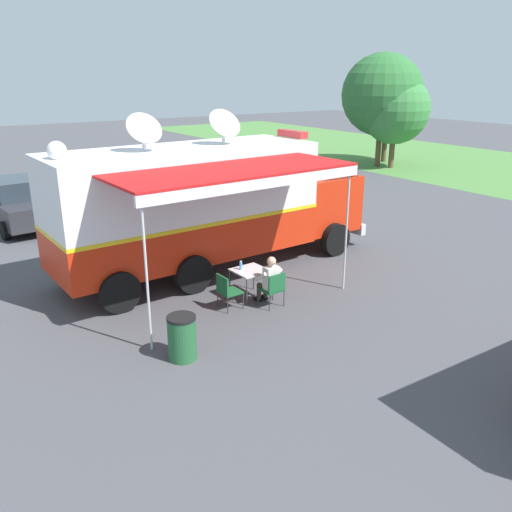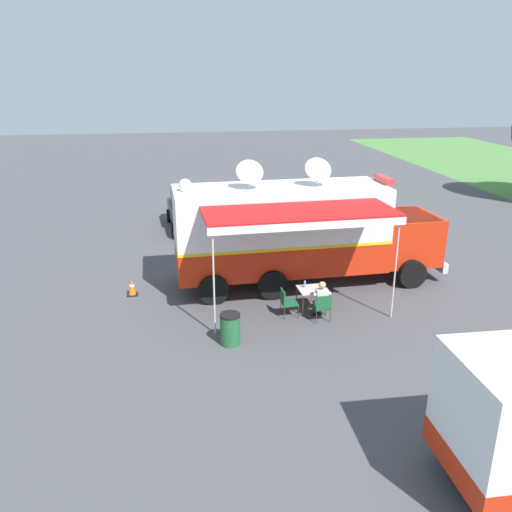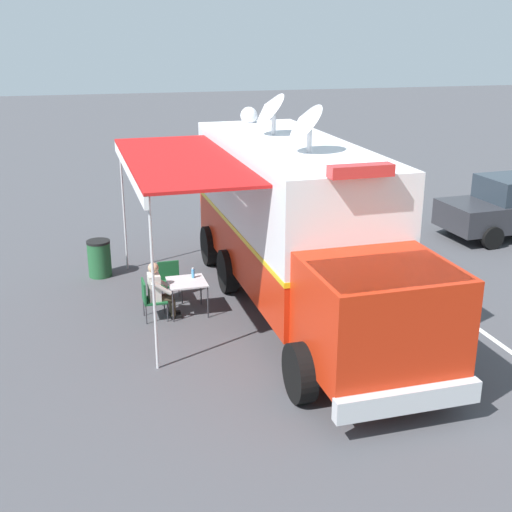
{
  "view_description": "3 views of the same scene",
  "coord_description": "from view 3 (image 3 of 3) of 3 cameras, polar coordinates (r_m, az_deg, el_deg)",
  "views": [
    {
      "loc": [
        12.59,
        -6.19,
        5.34
      ],
      "look_at": [
        2.28,
        0.76,
        1.03
      ],
      "focal_mm": 37.16,
      "sensor_mm": 36.0,
      "label": 1
    },
    {
      "loc": [
        17.1,
        -3.59,
        7.19
      ],
      "look_at": [
        0.27,
        -0.89,
        1.18
      ],
      "focal_mm": 36.94,
      "sensor_mm": 36.0,
      "label": 2
    },
    {
      "loc": [
        4.08,
        13.78,
        5.86
      ],
      "look_at": [
        0.75,
        0.12,
        1.03
      ],
      "focal_mm": 47.1,
      "sensor_mm": 36.0,
      "label": 3
    }
  ],
  "objects": [
    {
      "name": "folding_chair_beside_table",
      "position": [
        15.14,
        -7.36,
        -1.86
      ],
      "size": [
        0.5,
        0.5,
        0.87
      ],
      "color": "#19562D",
      "rests_on": "ground"
    },
    {
      "name": "command_truck",
      "position": [
        14.2,
        3.52,
        2.94
      ],
      "size": [
        5.15,
        9.58,
        4.53
      ],
      "color": "red",
      "rests_on": "ground"
    },
    {
      "name": "ground_plane",
      "position": [
        15.52,
        2.58,
        -3.23
      ],
      "size": [
        100.0,
        100.0,
        0.0
      ],
      "primitive_type": "plane",
      "color": "#47474C"
    },
    {
      "name": "folding_table",
      "position": [
        14.33,
        -5.89,
        -2.35
      ],
      "size": [
        0.83,
        0.83,
        0.73
      ],
      "color": "silver",
      "rests_on": "ground"
    },
    {
      "name": "folding_chair_at_table",
      "position": [
        14.18,
        -8.99,
        -3.42
      ],
      "size": [
        0.5,
        0.5,
        0.87
      ],
      "color": "#19562D",
      "rests_on": "ground"
    },
    {
      "name": "seated_responder",
      "position": [
        14.15,
        -8.26,
        -2.83
      ],
      "size": [
        0.67,
        0.57,
        1.25
      ],
      "color": "silver",
      "rests_on": "ground"
    },
    {
      "name": "water_bottle",
      "position": [
        14.45,
        -5.37,
        -1.46
      ],
      "size": [
        0.07,
        0.07,
        0.22
      ],
      "color": "#4C99D8",
      "rests_on": "folding_table"
    },
    {
      "name": "lot_stripe",
      "position": [
        14.33,
        18.88,
        -6.24
      ],
      "size": [
        0.3,
        4.8,
        0.01
      ],
      "primitive_type": "cube",
      "rotation": [
        0.0,
        0.0,
        0.04
      ],
      "color": "silver",
      "rests_on": "ground"
    },
    {
      "name": "trash_bin",
      "position": [
        16.9,
        -13.16,
        -0.19
      ],
      "size": [
        0.57,
        0.57,
        0.91
      ],
      "color": "#235B33",
      "rests_on": "ground"
    },
    {
      "name": "traffic_cone",
      "position": [
        20.09,
        -2.1,
        2.84
      ],
      "size": [
        0.36,
        0.36,
        0.58
      ],
      "color": "black",
      "rests_on": "ground"
    }
  ]
}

